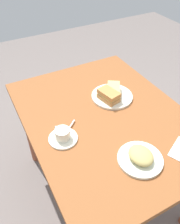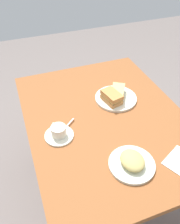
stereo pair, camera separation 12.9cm
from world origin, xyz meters
TOP-DOWN VIEW (x-y plane):
  - ground_plane at (0.00, 0.00)m, footprint 6.00×6.00m
  - dining_table at (0.00, 0.00)m, footprint 1.15×0.88m
  - sandwich_plate at (-0.13, 0.12)m, footprint 0.25×0.25m
  - sandwich_front at (-0.13, 0.13)m, footprint 0.16×0.14m
  - sandwich_back at (-0.10, 0.08)m, footprint 0.14×0.11m
  - coffee_saucer at (0.05, -0.28)m, footprint 0.15×0.15m
  - coffee_cup at (0.05, -0.28)m, footprint 0.10×0.08m
  - spoon at (0.00, -0.23)m, footprint 0.07×0.08m
  - side_plate at (0.34, -0.02)m, footprint 0.21×0.21m
  - side_food_pile at (0.34, -0.02)m, footprint 0.13×0.11m

SIDE VIEW (x-z plane):
  - ground_plane at x=0.00m, z-range 0.00..0.00m
  - dining_table at x=0.00m, z-range 0.25..1.00m
  - coffee_saucer at x=0.05m, z-range 0.75..0.76m
  - sandwich_plate at x=-0.13m, z-range 0.75..0.76m
  - side_plate at x=0.34m, z-range 0.75..0.76m
  - spoon at x=0.00m, z-range 0.76..0.77m
  - side_food_pile at x=0.34m, z-range 0.76..0.81m
  - coffee_cup at x=0.05m, z-range 0.76..0.82m
  - sandwich_front at x=-0.13m, z-range 0.76..0.82m
  - sandwich_back at x=-0.10m, z-range 0.76..0.83m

